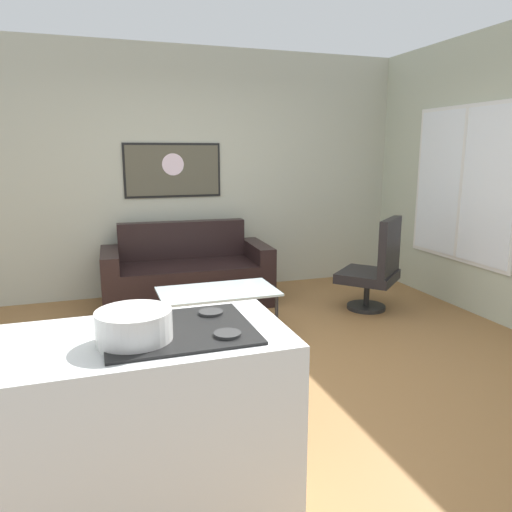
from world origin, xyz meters
The scene contains 10 objects.
ground centered at (0.00, 0.00, -0.02)m, with size 6.40×6.40×0.04m, color olive.
back_wall centered at (0.00, 2.42, 1.40)m, with size 6.40×0.05×2.80m, color #B1B3A0.
right_wall centered at (2.62, 0.30, 1.40)m, with size 0.05×6.40×2.80m, color #B1B79E.
couch centered at (-0.14, 1.89, 0.30)m, with size 1.81×0.87×0.87m.
coffee_table centered at (-0.06, 0.84, 0.39)m, with size 1.05×0.59×0.42m.
armchair centered at (1.68, 1.01, 0.46)m, with size 0.80×0.80×0.98m.
kitchen_counter centered at (-1.02, -1.36, 0.46)m, with size 1.39×0.64×0.94m.
mixing_bowl centered at (-0.96, -1.43, 0.98)m, with size 0.29×0.29×0.13m.
wall_painting centered at (-0.18, 2.38, 1.43)m, with size 1.10×0.03×0.61m.
window centered at (2.59, 0.90, 1.31)m, with size 0.03×1.47×1.61m.
Camera 1 is at (-1.08, -3.27, 1.64)m, focal length 34.27 mm.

